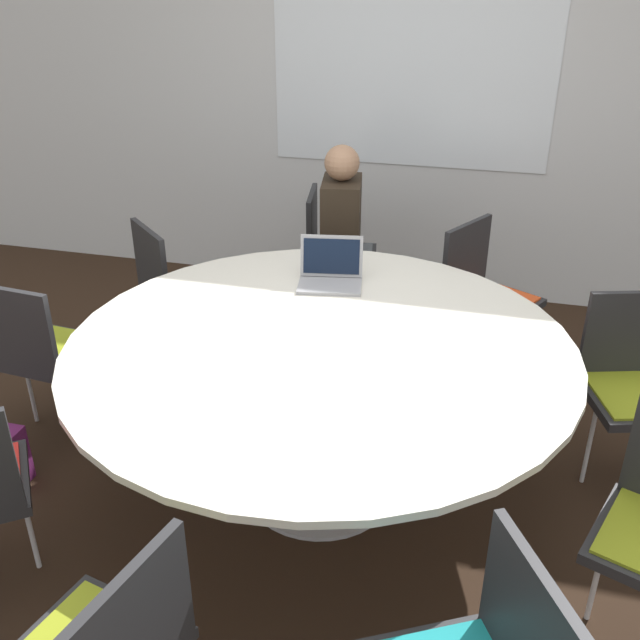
{
  "coord_description": "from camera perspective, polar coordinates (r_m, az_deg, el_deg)",
  "views": [
    {
      "loc": [
        0.64,
        -2.44,
        2.15
      ],
      "look_at": [
        0.0,
        0.0,
        0.86
      ],
      "focal_mm": 40.0,
      "sensor_mm": 36.0,
      "label": 1
    }
  ],
  "objects": [
    {
      "name": "wall_back",
      "position": [
        4.86,
        7.28,
        17.49
      ],
      "size": [
        8.0,
        0.07,
        2.7
      ],
      "color": "silver",
      "rests_on": "ground_plane"
    },
    {
      "name": "chair_1",
      "position": [
        4.07,
        -11.52,
        2.93
      ],
      "size": [
        0.61,
        0.61,
        0.86
      ],
      "rotation": [
        0.0,
        0.0,
        5.55
      ],
      "color": "#262628",
      "rests_on": "ground_plane"
    },
    {
      "name": "chair_0",
      "position": [
        4.51,
        0.98,
        5.91
      ],
      "size": [
        0.49,
        0.5,
        0.86
      ],
      "rotation": [
        0.0,
        0.0,
        4.88
      ],
      "color": "#262628",
      "rests_on": "ground_plane"
    },
    {
      "name": "chair_8",
      "position": [
        4.03,
        12.93,
        2.51
      ],
      "size": [
        0.58,
        0.59,
        0.86
      ],
      "rotation": [
        0.0,
        0.0,
        10.49
      ],
      "color": "#262628",
      "rests_on": "ground_plane"
    },
    {
      "name": "conference_table",
      "position": [
        2.92,
        0.0,
        -3.29
      ],
      "size": [
        2.06,
        2.06,
        0.76
      ],
      "color": "#B7B7BC",
      "rests_on": "ground_plane"
    },
    {
      "name": "chair_7",
      "position": [
        3.4,
        23.99,
        -4.14
      ],
      "size": [
        0.54,
        0.53,
        0.86
      ],
      "rotation": [
        0.0,
        0.0,
        9.72
      ],
      "color": "#262628",
      "rests_on": "ground_plane"
    },
    {
      "name": "chair_2",
      "position": [
        3.6,
        -21.57,
        -1.87
      ],
      "size": [
        0.48,
        0.46,
        0.86
      ],
      "rotation": [
        0.0,
        0.0,
        6.19
      ],
      "color": "#262628",
      "rests_on": "ground_plane"
    },
    {
      "name": "person_0",
      "position": [
        4.21,
        1.91,
        7.14
      ],
      "size": [
        0.3,
        0.39,
        1.21
      ],
      "rotation": [
        0.0,
        0.0,
        4.88
      ],
      "color": "#2D2319",
      "rests_on": "ground_plane"
    },
    {
      "name": "ground_plane",
      "position": [
        3.31,
        0.0,
        -13.32
      ],
      "size": [
        16.0,
        16.0,
        0.0
      ],
      "primitive_type": "plane",
      "color": "black"
    },
    {
      "name": "laptop",
      "position": [
        3.38,
        0.85,
        3.84
      ],
      "size": [
        0.33,
        0.28,
        0.21
      ],
      "rotation": [
        0.0,
        0.0,
        0.17
      ],
      "color": "#99999E",
      "rests_on": "conference_table"
    }
  ]
}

